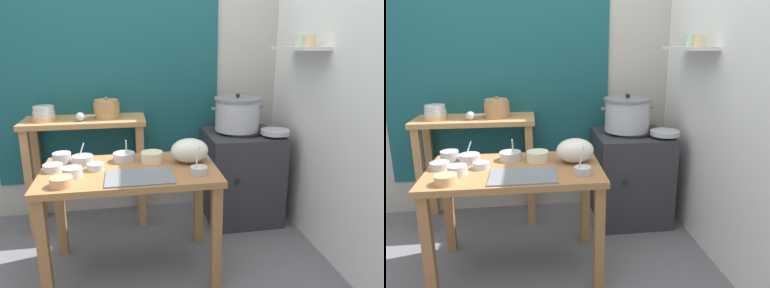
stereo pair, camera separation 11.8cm
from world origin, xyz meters
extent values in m
plane|color=slate|center=(0.00, 0.00, 0.00)|extent=(9.00, 9.00, 0.00)
cube|color=#B2ADA3|center=(0.10, 1.10, 1.30)|extent=(4.40, 0.10, 2.60)
cube|color=#195156|center=(-0.15, 1.04, 1.35)|extent=(1.90, 0.02, 2.10)
cube|color=white|center=(1.40, 0.20, 1.30)|extent=(0.10, 3.20, 2.60)
cube|color=silver|center=(1.25, 0.40, 1.45)|extent=(0.20, 0.56, 0.02)
cylinder|color=#E5C684|center=(1.25, 0.24, 1.50)|extent=(0.08, 0.08, 0.07)
cylinder|color=#B7D1AD|center=(1.25, 0.37, 1.50)|extent=(0.09, 0.09, 0.08)
cube|color=#9E6B3D|center=(0.00, 0.07, 0.70)|extent=(1.10, 0.66, 0.04)
cube|color=#9E6B3D|center=(-0.50, -0.21, 0.34)|extent=(0.06, 0.06, 0.68)
cube|color=#9E6B3D|center=(0.50, -0.21, 0.34)|extent=(0.06, 0.06, 0.68)
cube|color=#9E6B3D|center=(-0.50, 0.35, 0.34)|extent=(0.06, 0.06, 0.68)
cube|color=#9E6B3D|center=(0.50, 0.35, 0.34)|extent=(0.06, 0.06, 0.68)
cube|color=#B27F4C|center=(-0.34, 0.83, 0.88)|extent=(0.96, 0.40, 0.04)
cube|color=#B27F4C|center=(-0.77, 0.68, 0.43)|extent=(0.06, 0.06, 0.86)
cube|color=#B27F4C|center=(0.09, 0.68, 0.43)|extent=(0.06, 0.06, 0.86)
cube|color=#B27F4C|center=(-0.77, 0.98, 0.43)|extent=(0.06, 0.06, 0.86)
cube|color=#B27F4C|center=(0.09, 0.98, 0.43)|extent=(0.06, 0.06, 0.86)
cube|color=#2D2D33|center=(0.94, 0.70, 0.38)|extent=(0.60, 0.60, 0.76)
cylinder|color=black|center=(0.94, 0.70, 0.77)|extent=(0.36, 0.36, 0.02)
cylinder|color=black|center=(0.82, 0.40, 0.45)|extent=(0.04, 0.02, 0.04)
cylinder|color=#B7BABF|center=(0.90, 0.72, 0.91)|extent=(0.36, 0.36, 0.25)
cylinder|color=slate|center=(0.90, 0.72, 1.04)|extent=(0.39, 0.39, 0.02)
sphere|color=black|center=(0.90, 0.72, 1.07)|extent=(0.04, 0.04, 0.04)
cube|color=slate|center=(0.70, 0.72, 0.97)|extent=(0.04, 0.02, 0.02)
cube|color=slate|center=(1.10, 0.72, 0.97)|extent=(0.04, 0.02, 0.02)
cylinder|color=#A37A4C|center=(-0.16, 0.83, 0.96)|extent=(0.20, 0.20, 0.13)
cylinder|color=#A37A4C|center=(-0.16, 0.83, 1.04)|extent=(0.19, 0.19, 0.02)
sphere|color=#A37A4C|center=(-0.16, 0.83, 1.06)|extent=(0.02, 0.02, 0.02)
cylinder|color=tan|center=(-0.64, 0.80, 0.92)|extent=(0.18, 0.18, 0.04)
cylinder|color=#B7BABF|center=(-0.64, 0.80, 0.96)|extent=(0.17, 0.17, 0.04)
cylinder|color=#B7BABF|center=(-0.64, 0.80, 1.00)|extent=(0.16, 0.16, 0.04)
sphere|color=#B7BABF|center=(-0.36, 0.74, 0.94)|extent=(0.07, 0.07, 0.07)
cylinder|color=#B7BABF|center=(-0.23, 0.78, 0.94)|extent=(0.19, 0.07, 0.01)
cube|color=slate|center=(0.06, -0.10, 0.72)|extent=(0.40, 0.28, 0.01)
ellipsoid|color=silver|center=(0.40, 0.13, 0.80)|extent=(0.25, 0.20, 0.16)
cylinder|color=#B7BABF|center=(1.16, 0.53, 0.80)|extent=(0.23, 0.23, 0.04)
cylinder|color=tan|center=(-0.38, -0.16, 0.75)|extent=(0.13, 0.13, 0.05)
cylinder|color=brown|center=(-0.38, -0.16, 0.77)|extent=(0.11, 0.11, 0.01)
cylinder|color=#B7BABF|center=(-0.21, 0.09, 0.74)|extent=(0.10, 0.10, 0.04)
cylinder|color=#337238|center=(-0.21, 0.09, 0.76)|extent=(0.09, 0.09, 0.01)
cylinder|color=#B7BABF|center=(-0.30, 0.22, 0.75)|extent=(0.14, 0.14, 0.06)
cylinder|color=beige|center=(-0.30, 0.22, 0.77)|extent=(0.12, 0.12, 0.01)
cylinder|color=#B7BABF|center=(-0.31, 0.23, 0.79)|extent=(0.06, 0.07, 0.13)
cylinder|color=#B7BABF|center=(0.41, -0.10, 0.74)|extent=(0.10, 0.10, 0.05)
cylinder|color=#337238|center=(0.41, -0.10, 0.76)|extent=(0.09, 0.09, 0.01)
cylinder|color=#B7BABF|center=(0.40, -0.09, 0.80)|extent=(0.06, 0.08, 0.16)
cylinder|color=#B7BABF|center=(-0.03, 0.24, 0.75)|extent=(0.15, 0.15, 0.06)
cylinder|color=beige|center=(-0.03, 0.24, 0.77)|extent=(0.12, 0.12, 0.01)
cylinder|color=#B7BABF|center=(-0.02, 0.24, 0.80)|extent=(0.01, 0.07, 0.15)
cylinder|color=beige|center=(0.15, 0.19, 0.75)|extent=(0.15, 0.15, 0.07)
cylinder|color=brown|center=(0.15, 0.19, 0.78)|extent=(0.12, 0.12, 0.01)
cylinder|color=#B7BABF|center=(-0.47, 0.11, 0.74)|extent=(0.12, 0.12, 0.04)
cylinder|color=#337238|center=(-0.47, 0.11, 0.76)|extent=(0.10, 0.10, 0.01)
cylinder|color=#B7BABF|center=(-0.33, -0.03, 0.75)|extent=(0.12, 0.12, 0.06)
cylinder|color=beige|center=(-0.33, -0.03, 0.78)|extent=(0.10, 0.10, 0.01)
cylinder|color=#B7BABF|center=(-0.44, 0.27, 0.75)|extent=(0.12, 0.12, 0.07)
cylinder|color=brown|center=(-0.44, 0.27, 0.78)|extent=(0.10, 0.10, 0.01)
camera|label=1|loc=(0.00, -2.14, 1.49)|focal=34.10mm
camera|label=2|loc=(0.11, -2.16, 1.49)|focal=34.10mm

